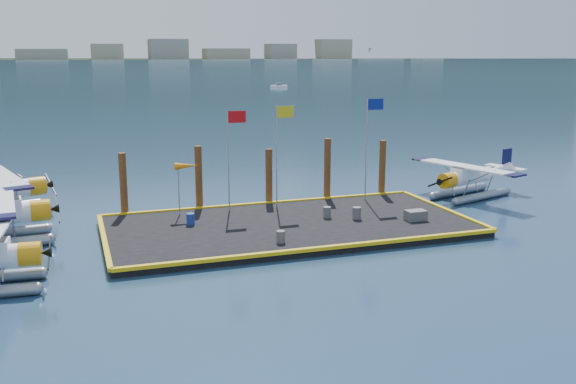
{
  "coord_description": "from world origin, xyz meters",
  "views": [
    {
      "loc": [
        -11.26,
        -32.81,
        9.76
      ],
      "look_at": [
        0.62,
        2.0,
        1.72
      ],
      "focal_mm": 40.0,
      "sensor_mm": 36.0,
      "label": 1
    }
  ],
  "objects_px": {
    "drum_3": "(281,237)",
    "piling_1": "(199,180)",
    "seaplane_d": "(468,179)",
    "flagpole_blue": "(369,134)",
    "flagpole_red": "(232,145)",
    "crate": "(416,215)",
    "drum_2": "(327,212)",
    "piling_0": "(124,186)",
    "flagpole_yellow": "(280,141)",
    "windsock": "(186,167)",
    "piling_4": "(382,170)",
    "drum_0": "(191,219)",
    "piling_3": "(327,171)",
    "piling_2": "(269,179)",
    "drum_1": "(357,213)"
  },
  "relations": [
    {
      "from": "flagpole_red",
      "to": "flagpole_blue",
      "type": "distance_m",
      "value": 8.99
    },
    {
      "from": "piling_2",
      "to": "piling_3",
      "type": "relative_size",
      "value": 0.88
    },
    {
      "from": "seaplane_d",
      "to": "drum_2",
      "type": "height_order",
      "value": "seaplane_d"
    },
    {
      "from": "drum_3",
      "to": "windsock",
      "type": "distance_m",
      "value": 8.39
    },
    {
      "from": "drum_2",
      "to": "drum_3",
      "type": "height_order",
      "value": "drum_2"
    },
    {
      "from": "piling_1",
      "to": "windsock",
      "type": "bearing_deg",
      "value": -122.66
    },
    {
      "from": "crate",
      "to": "piling_1",
      "type": "xyz_separation_m",
      "value": [
        -11.02,
        7.13,
        1.41
      ]
    },
    {
      "from": "drum_3",
      "to": "piling_3",
      "type": "xyz_separation_m",
      "value": [
        6.12,
        8.84,
        1.44
      ]
    },
    {
      "from": "drum_1",
      "to": "piling_2",
      "type": "distance_m",
      "value": 6.85
    },
    {
      "from": "flagpole_red",
      "to": "flagpole_blue",
      "type": "relative_size",
      "value": 0.92
    },
    {
      "from": "seaplane_d",
      "to": "piling_4",
      "type": "xyz_separation_m",
      "value": [
        -5.63,
        1.73,
        0.68
      ]
    },
    {
      "from": "piling_4",
      "to": "drum_2",
      "type": "bearing_deg",
      "value": -140.53
    },
    {
      "from": "drum_3",
      "to": "piling_3",
      "type": "bearing_deg",
      "value": 55.29
    },
    {
      "from": "flagpole_red",
      "to": "flagpole_yellow",
      "type": "height_order",
      "value": "flagpole_yellow"
    },
    {
      "from": "drum_2",
      "to": "piling_0",
      "type": "relative_size",
      "value": 0.16
    },
    {
      "from": "flagpole_yellow",
      "to": "flagpole_blue",
      "type": "relative_size",
      "value": 0.95
    },
    {
      "from": "drum_1",
      "to": "windsock",
      "type": "height_order",
      "value": "windsock"
    },
    {
      "from": "drum_0",
      "to": "drum_2",
      "type": "bearing_deg",
      "value": -7.34
    },
    {
      "from": "seaplane_d",
      "to": "crate",
      "type": "bearing_deg",
      "value": 109.29
    },
    {
      "from": "piling_1",
      "to": "seaplane_d",
      "type": "bearing_deg",
      "value": -5.45
    },
    {
      "from": "flagpole_red",
      "to": "piling_3",
      "type": "distance_m",
      "value": 7.33
    },
    {
      "from": "drum_0",
      "to": "flagpole_yellow",
      "type": "distance_m",
      "value": 7.47
    },
    {
      "from": "piling_0",
      "to": "piling_1",
      "type": "bearing_deg",
      "value": 0.0
    },
    {
      "from": "seaplane_d",
      "to": "flagpole_red",
      "type": "relative_size",
      "value": 1.41
    },
    {
      "from": "drum_0",
      "to": "windsock",
      "type": "bearing_deg",
      "value": 83.83
    },
    {
      "from": "drum_3",
      "to": "piling_1",
      "type": "xyz_separation_m",
      "value": [
        -2.38,
        8.84,
        1.39
      ]
    },
    {
      "from": "windsock",
      "to": "piling_0",
      "type": "relative_size",
      "value": 0.78
    },
    {
      "from": "drum_2",
      "to": "piling_2",
      "type": "height_order",
      "value": "piling_2"
    },
    {
      "from": "seaplane_d",
      "to": "drum_3",
      "type": "distance_m",
      "value": 17.29
    },
    {
      "from": "seaplane_d",
      "to": "flagpole_blue",
      "type": "distance_m",
      "value": 8.16
    },
    {
      "from": "drum_3",
      "to": "crate",
      "type": "bearing_deg",
      "value": 11.18
    },
    {
      "from": "piling_1",
      "to": "piling_3",
      "type": "xyz_separation_m",
      "value": [
        8.5,
        0.0,
        0.05
      ]
    },
    {
      "from": "flagpole_red",
      "to": "crate",
      "type": "bearing_deg",
      "value": -30.71
    },
    {
      "from": "piling_4",
      "to": "drum_3",
      "type": "bearing_deg",
      "value": -138.87
    },
    {
      "from": "flagpole_yellow",
      "to": "windsock",
      "type": "xyz_separation_m",
      "value": [
        -5.73,
        0.0,
        -1.28
      ]
    },
    {
      "from": "piling_2",
      "to": "piling_4",
      "type": "distance_m",
      "value": 8.0
    },
    {
      "from": "drum_1",
      "to": "crate",
      "type": "relative_size",
      "value": 0.61
    },
    {
      "from": "crate",
      "to": "windsock",
      "type": "height_order",
      "value": "windsock"
    },
    {
      "from": "seaplane_d",
      "to": "piling_4",
      "type": "height_order",
      "value": "piling_4"
    },
    {
      "from": "drum_1",
      "to": "flagpole_yellow",
      "type": "height_order",
      "value": "flagpole_yellow"
    },
    {
      "from": "drum_2",
      "to": "piling_0",
      "type": "distance_m",
      "value": 12.11
    },
    {
      "from": "seaplane_d",
      "to": "piling_1",
      "type": "xyz_separation_m",
      "value": [
        -18.13,
        1.73,
        0.78
      ]
    },
    {
      "from": "crate",
      "to": "drum_3",
      "type": "bearing_deg",
      "value": -168.82
    },
    {
      "from": "piling_1",
      "to": "piling_4",
      "type": "height_order",
      "value": "piling_1"
    },
    {
      "from": "flagpole_yellow",
      "to": "windsock",
      "type": "height_order",
      "value": "flagpole_yellow"
    },
    {
      "from": "windsock",
      "to": "piling_3",
      "type": "bearing_deg",
      "value": 9.53
    },
    {
      "from": "seaplane_d",
      "to": "windsock",
      "type": "distance_m",
      "value": 19.25
    },
    {
      "from": "flagpole_red",
      "to": "piling_2",
      "type": "bearing_deg",
      "value": 29.8
    },
    {
      "from": "seaplane_d",
      "to": "drum_0",
      "type": "bearing_deg",
      "value": 78.61
    },
    {
      "from": "piling_0",
      "to": "piling_2",
      "type": "xyz_separation_m",
      "value": [
        9.0,
        0.0,
        -0.1
      ]
    }
  ]
}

